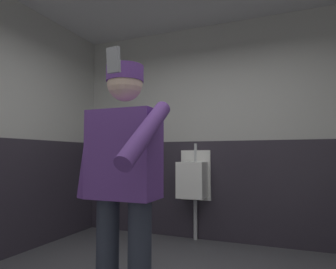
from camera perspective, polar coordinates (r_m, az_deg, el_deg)
wall_back at (r=3.99m, az=9.83°, el=0.85°), size 4.54×0.12×2.84m
wainscot_band_back at (r=3.93m, az=9.73°, el=-10.52°), size 3.94×0.03×1.27m
urinal_solo at (r=3.85m, az=4.85°, el=-8.56°), size 0.40×0.34×1.24m
person at (r=1.84m, az=-8.58°, el=-7.67°), size 0.64×0.60×1.64m
cell_phone at (r=1.34m, az=-10.42°, el=13.87°), size 0.06×0.04×0.11m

